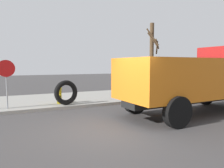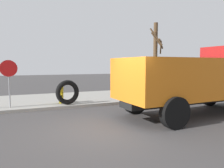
# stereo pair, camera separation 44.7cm
# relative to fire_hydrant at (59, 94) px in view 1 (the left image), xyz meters

# --- Properties ---
(ground_plane) EXTENTS (80.00, 80.00, 0.00)m
(ground_plane) POSITION_rel_fire_hydrant_xyz_m (0.61, -4.84, -0.64)
(ground_plane) COLOR #423F3F
(sidewalk_curb) EXTENTS (36.00, 5.00, 0.15)m
(sidewalk_curb) POSITION_rel_fire_hydrant_xyz_m (0.61, 1.66, -0.57)
(sidewalk_curb) COLOR #99968E
(sidewalk_curb) RESTS_ON ground
(fire_hydrant) EXTENTS (0.27, 0.61, 0.93)m
(fire_hydrant) POSITION_rel_fire_hydrant_xyz_m (0.00, 0.00, 0.00)
(fire_hydrant) COLOR yellow
(fire_hydrant) RESTS_ON sidewalk_curb
(loose_tire) EXTENTS (1.26, 0.52, 1.23)m
(loose_tire) POSITION_rel_fire_hydrant_xyz_m (0.24, -0.47, 0.12)
(loose_tire) COLOR black
(loose_tire) RESTS_ON sidewalk_curb
(stop_sign) EXTENTS (0.76, 0.08, 2.21)m
(stop_sign) POSITION_rel_fire_hydrant_xyz_m (-2.40, -0.29, 1.04)
(stop_sign) COLOR gray
(stop_sign) RESTS_ON sidewalk_curb
(dump_truck_orange) EXTENTS (7.11, 3.07, 3.00)m
(dump_truck_orange) POSITION_rel_fire_hydrant_xyz_m (5.22, -4.16, 0.97)
(dump_truck_orange) COLOR orange
(dump_truck_orange) RESTS_ON ground
(bare_tree) EXTENTS (1.13, 0.72, 4.69)m
(bare_tree) POSITION_rel_fire_hydrant_xyz_m (6.26, 0.74, 1.96)
(bare_tree) COLOR #4C3823
(bare_tree) RESTS_ON sidewalk_curb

